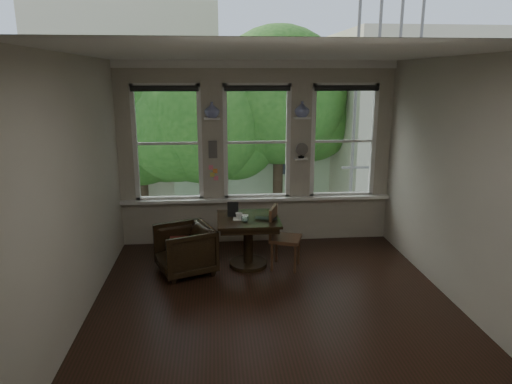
{
  "coord_description": "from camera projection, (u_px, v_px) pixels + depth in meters",
  "views": [
    {
      "loc": [
        -0.69,
        -5.21,
        2.76
      ],
      "look_at": [
        -0.14,
        0.9,
        1.2
      ],
      "focal_mm": 32.0,
      "sensor_mm": 36.0,
      "label": 1
    }
  ],
  "objects": [
    {
      "name": "ceiling",
      "position": [
        276.0,
        54.0,
        5.03
      ],
      "size": [
        4.5,
        4.5,
        0.0
      ],
      "primitive_type": "plane",
      "rotation": [
        3.14,
        0.0,
        0.0
      ],
      "color": "silver",
      "rests_on": "ground"
    },
    {
      "name": "intercom",
      "position": [
        213.0,
        149.0,
        7.41
      ],
      "size": [
        0.14,
        0.06,
        0.28
      ],
      "primitive_type": "cube",
      "color": "#59544F",
      "rests_on": "ground"
    },
    {
      "name": "cushion_red",
      "position": [
        185.0,
        243.0,
        6.5
      ],
      "size": [
        0.45,
        0.45,
        0.06
      ],
      "primitive_type": "cube",
      "color": "maroon",
      "rests_on": "armchair_left"
    },
    {
      "name": "table",
      "position": [
        248.0,
        242.0,
        6.75
      ],
      "size": [
        0.9,
        0.9,
        0.75
      ],
      "primitive_type": null,
      "color": "black",
      "rests_on": "ground"
    },
    {
      "name": "shelf_left",
      "position": [
        212.0,
        119.0,
        7.26
      ],
      "size": [
        0.26,
        0.16,
        0.03
      ],
      "primitive_type": "cube",
      "color": "white",
      "rests_on": "ground"
    },
    {
      "name": "window_right",
      "position": [
        343.0,
        141.0,
        7.65
      ],
      "size": [
        1.1,
        0.12,
        1.9
      ],
      "primitive_type": null,
      "color": "white",
      "rests_on": "ground"
    },
    {
      "name": "wall_left",
      "position": [
        79.0,
        190.0,
        5.2
      ],
      "size": [
        0.0,
        4.5,
        4.5
      ],
      "primitive_type": "plane",
      "rotation": [
        1.57,
        0.0,
        1.57
      ],
      "color": "#BAB19F",
      "rests_on": "ground"
    },
    {
      "name": "window_center",
      "position": [
        257.0,
        142.0,
        7.52
      ],
      "size": [
        1.1,
        0.12,
        1.9
      ],
      "primitive_type": null,
      "color": "white",
      "rests_on": "ground"
    },
    {
      "name": "ground",
      "position": [
        273.0,
        301.0,
        5.77
      ],
      "size": [
        4.5,
        4.5,
        0.0
      ],
      "primitive_type": "plane",
      "color": "black",
      "rests_on": "ground"
    },
    {
      "name": "wall_front",
      "position": [
        315.0,
        260.0,
        3.23
      ],
      "size": [
        4.5,
        0.0,
        4.5
      ],
      "primitive_type": "plane",
      "rotation": [
        -1.57,
        0.0,
        0.0
      ],
      "color": "#BAB19F",
      "rests_on": "ground"
    },
    {
      "name": "window_left",
      "position": [
        168.0,
        143.0,
        7.39
      ],
      "size": [
        1.1,
        0.12,
        1.9
      ],
      "primitive_type": null,
      "color": "white",
      "rests_on": "ground"
    },
    {
      "name": "tablet",
      "position": [
        233.0,
        209.0,
        6.68
      ],
      "size": [
        0.16,
        0.09,
        0.22
      ],
      "primitive_type": "cube",
      "rotation": [
        -0.26,
        0.0,
        -0.06
      ],
      "color": "black",
      "rests_on": "table"
    },
    {
      "name": "side_chair_right",
      "position": [
        286.0,
        238.0,
        6.66
      ],
      "size": [
        0.53,
        0.53,
        0.92
      ],
      "primitive_type": null,
      "rotation": [
        0.0,
        0.0,
        1.24
      ],
      "color": "#412317",
      "rests_on": "ground"
    },
    {
      "name": "shelf_right",
      "position": [
        302.0,
        118.0,
        7.39
      ],
      "size": [
        0.26,
        0.16,
        0.03
      ],
      "primitive_type": "cube",
      "color": "white",
      "rests_on": "ground"
    },
    {
      "name": "sticky_notes",
      "position": [
        213.0,
        170.0,
        7.5
      ],
      "size": [
        0.16,
        0.01,
        0.24
      ],
      "primitive_type": null,
      "color": "pink",
      "rests_on": "ground"
    },
    {
      "name": "wall_right",
      "position": [
        456.0,
        182.0,
        5.59
      ],
      "size": [
        0.0,
        4.5,
        4.5
      ],
      "primitive_type": "plane",
      "rotation": [
        1.57,
        0.0,
        -1.57
      ],
      "color": "#BAB19F",
      "rests_on": "ground"
    },
    {
      "name": "drinking_glass",
      "position": [
        245.0,
        219.0,
        6.44
      ],
      "size": [
        0.12,
        0.12,
        0.09
      ],
      "primitive_type": "imported",
      "rotation": [
        0.0,
        0.0,
        -0.05
      ],
      "color": "white",
      "rests_on": "table"
    },
    {
      "name": "vase_right",
      "position": [
        302.0,
        109.0,
        7.35
      ],
      "size": [
        0.24,
        0.24,
        0.25
      ],
      "primitive_type": "imported",
      "color": "silver",
      "rests_on": "shelf_right"
    },
    {
      "name": "papers",
      "position": [
        241.0,
        217.0,
        6.66
      ],
      "size": [
        0.24,
        0.31,
        0.0
      ],
      "primitive_type": "cube",
      "rotation": [
        0.0,
        0.0,
        -0.07
      ],
      "color": "silver",
      "rests_on": "table"
    },
    {
      "name": "wall_back",
      "position": [
        257.0,
        154.0,
        7.57
      ],
      "size": [
        4.5,
        0.0,
        4.5
      ],
      "primitive_type": "plane",
      "rotation": [
        1.57,
        0.0,
        0.0
      ],
      "color": "#BAB19F",
      "rests_on": "ground"
    },
    {
      "name": "desk_fan",
      "position": [
        301.0,
        153.0,
        7.51
      ],
      "size": [
        0.2,
        0.2,
        0.24
      ],
      "primitive_type": null,
      "color": "#59544F",
      "rests_on": "ground"
    },
    {
      "name": "mug",
      "position": [
        239.0,
        216.0,
        6.58
      ],
      "size": [
        0.12,
        0.12,
        0.09
      ],
      "primitive_type": "imported",
      "rotation": [
        0.0,
        0.0,
        -0.18
      ],
      "color": "white",
      "rests_on": "table"
    },
    {
      "name": "vase_left",
      "position": [
        212.0,
        110.0,
        7.23
      ],
      "size": [
        0.24,
        0.24,
        0.25
      ],
      "primitive_type": "imported",
      "color": "silver",
      "rests_on": "shelf_left"
    },
    {
      "name": "laptop",
      "position": [
        265.0,
        220.0,
        6.52
      ],
      "size": [
        0.36,
        0.3,
        0.02
      ],
      "primitive_type": "imported",
      "rotation": [
        0.0,
        0.0,
        -0.35
      ],
      "color": "black",
      "rests_on": "table"
    },
    {
      "name": "armchair_left",
      "position": [
        185.0,
        250.0,
        6.52
      ],
      "size": [
        0.98,
        0.97,
        0.7
      ],
      "primitive_type": "imported",
      "rotation": [
        0.0,
        0.0,
        -1.2
      ],
      "color": "black",
      "rests_on": "ground"
    }
  ]
}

